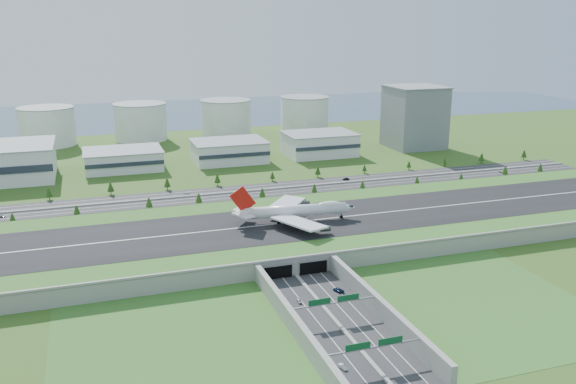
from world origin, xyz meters
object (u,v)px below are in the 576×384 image
object	(u,v)px
car_1	(343,367)
fuel_tank_a	(47,127)
car_4	(1,216)
car_5	(346,179)
boeing_747	(295,211)
car_6	(503,171)
office_tower	(414,117)
car_2	(338,290)
car_7	(186,193)
car_0	(300,301)

from	to	relation	value
car_1	fuel_tank_a	bearing A→B (deg)	88.13
car_4	car_5	distance (m)	229.98
boeing_747	car_6	bearing A→B (deg)	29.95
fuel_tank_a	car_4	bearing A→B (deg)	-94.46
fuel_tank_a	office_tower	bearing A→B (deg)	-19.77
car_1	car_5	bearing A→B (deg)	50.15
car_2	car_5	xyz separation A→B (m)	(80.07, 174.23, 0.06)
car_1	car_2	world-z (taller)	car_2
boeing_747	car_4	size ratio (longest dim) A/B	16.19
office_tower	car_5	world-z (taller)	office_tower
car_7	boeing_747	bearing A→B (deg)	46.54
car_0	car_1	bearing A→B (deg)	-87.06
car_1	car_6	size ratio (longest dim) A/B	0.66
fuel_tank_a	car_7	bearing A→B (deg)	-65.43
car_1	car_7	world-z (taller)	car_1
office_tower	car_2	distance (m)	327.76
car_0	car_7	bearing A→B (deg)	101.74
car_4	car_6	world-z (taller)	car_6
office_tower	boeing_747	xyz separation A→B (m)	(-182.62, -193.44, -13.42)
car_4	car_6	xyz separation A→B (m)	(353.01, -0.40, 0.12)
car_0	car_2	xyz separation A→B (m)	(19.43, 4.77, 0.09)
fuel_tank_a	car_5	xyz separation A→B (m)	(211.87, -207.79, -16.57)
car_4	car_7	size ratio (longest dim) A/B	0.94
car_2	office_tower	bearing A→B (deg)	-144.65
car_4	car_7	distance (m)	113.66
office_tower	fuel_tank_a	distance (m)	340.18
car_4	office_tower	bearing A→B (deg)	-50.29
car_0	car_2	distance (m)	20.01
car_2	car_6	size ratio (longest dim) A/B	0.88
car_4	car_5	bearing A→B (deg)	-64.11
boeing_747	car_6	world-z (taller)	boeing_747
car_6	car_7	world-z (taller)	car_6
fuel_tank_a	car_5	distance (m)	297.22
office_tower	car_5	distance (m)	144.94
car_0	car_7	xyz separation A→B (m)	(-17.46, 179.18, -0.01)
car_5	boeing_747	bearing A→B (deg)	-34.67
car_0	car_1	size ratio (longest dim) A/B	0.97
car_2	car_7	bearing A→B (deg)	-97.53
car_4	car_2	bearing A→B (deg)	-114.80
fuel_tank_a	car_1	size ratio (longest dim) A/B	12.37
car_0	car_7	size ratio (longest dim) A/B	0.86
car_5	car_7	size ratio (longest dim) A/B	1.08
car_6	car_7	distance (m)	241.21
car_0	car_2	world-z (taller)	car_2
office_tower	car_4	distance (m)	355.79
office_tower	car_7	bearing A→B (deg)	-157.64
car_7	car_6	bearing A→B (deg)	109.61
car_0	car_4	size ratio (longest dim) A/B	0.91
car_2	car_0	bearing A→B (deg)	-5.67
fuel_tank_a	car_1	distance (m)	451.97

